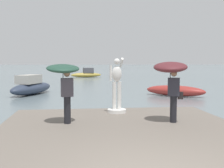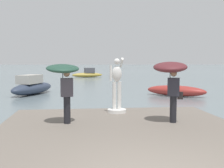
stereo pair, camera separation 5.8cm
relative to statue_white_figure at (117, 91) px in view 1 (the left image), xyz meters
The scene contains 8 objects.
ground_plane 33.55m from the statue_white_figure, 90.37° to the left, with size 400.00×400.00×0.00m, color slate.
pier 4.34m from the statue_white_figure, 92.91° to the right, with size 7.56×10.55×0.40m, color #70665B.
statue_white_figure is the anchor object (origin of this frame).
onlooker_left 2.75m from the statue_white_figure, 137.22° to the right, with size 1.23×1.25×1.99m.
onlooker_right 2.63m from the statue_white_figure, 52.29° to the right, with size 1.44×1.46×2.07m.
boat_near 11.63m from the statue_white_figure, 115.31° to the left, with size 3.21×5.22×1.45m.
boat_far 33.60m from the statue_white_figure, 90.44° to the left, with size 4.87×1.88×1.46m.
boat_leftward 9.82m from the statue_white_figure, 57.71° to the left, with size 4.09×3.62×0.75m.
Camera 1 is at (-1.27, -4.69, 2.41)m, focal length 46.17 mm.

